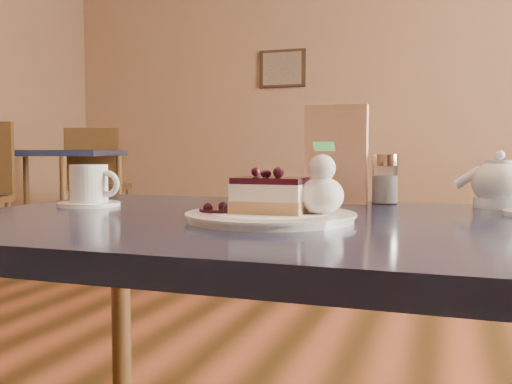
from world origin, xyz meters
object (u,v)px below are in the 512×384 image
(dessert_plate, at_px, (270,217))
(tea_set, at_px, (506,188))
(bg_table_far_left, at_px, (44,246))
(coffee_set, at_px, (90,188))
(main_table, at_px, (279,262))
(cheesecake_slice, at_px, (270,196))

(dessert_plate, bearing_deg, tea_set, 40.95)
(dessert_plate, distance_m, bg_table_far_left, 3.97)
(coffee_set, bearing_deg, dessert_plate, -15.88)
(main_table, bearing_deg, cheesecake_slice, -90.00)
(main_table, relative_size, coffee_set, 8.62)
(main_table, xyz_separation_m, dessert_plate, (-0.00, -0.05, 0.08))
(tea_set, bearing_deg, dessert_plate, -139.05)
(dessert_plate, xyz_separation_m, cheesecake_slice, (-0.00, 0.00, 0.03))
(main_table, bearing_deg, dessert_plate, -90.00)
(bg_table_far_left, bearing_deg, dessert_plate, -62.10)
(cheesecake_slice, xyz_separation_m, tea_set, (0.37, 0.32, 0.00))
(main_table, distance_m, coffee_set, 0.43)
(bg_table_far_left, bearing_deg, cheesecake_slice, -62.10)
(dessert_plate, height_order, cheesecake_slice, cheesecake_slice)
(main_table, relative_size, bg_table_far_left, 0.56)
(main_table, xyz_separation_m, bg_table_far_left, (-2.73, 2.76, -0.55))
(main_table, relative_size, dessert_plate, 4.33)
(coffee_set, bearing_deg, cheesecake_slice, -15.88)
(coffee_set, relative_size, bg_table_far_left, 0.07)
(coffee_set, xyz_separation_m, tea_set, (0.78, 0.20, 0.00))
(dessert_plate, xyz_separation_m, bg_table_far_left, (-2.73, 2.81, -0.63))
(coffee_set, relative_size, tea_set, 0.55)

